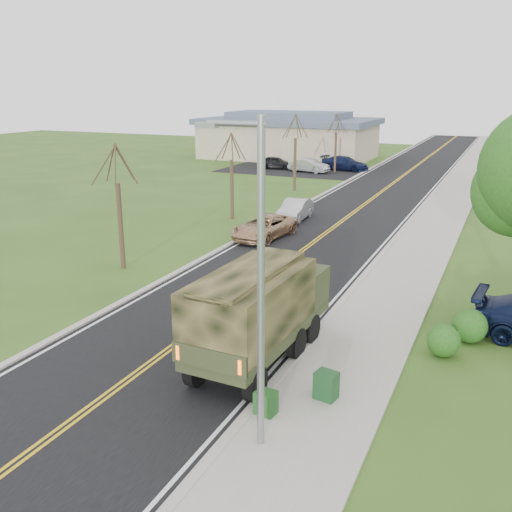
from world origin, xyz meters
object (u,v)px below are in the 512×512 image
Objects in this scene: utility_box_near at (326,385)px; utility_box_far at (266,402)px; military_truck at (259,307)px; sedan_silver at (295,210)px; suv_champagne at (264,227)px.

utility_box_near is 1.23× the size of utility_box_far.
military_truck is 1.62× the size of sedan_silver.
utility_box_far is (7.60, -17.41, -0.25)m from suv_champagne.
military_truck is at bearing -60.36° from suv_champagne.
sedan_silver is at bearing 114.86° from utility_box_far.
suv_champagne is at bearing 115.27° from military_truck.
military_truck is 8.39× the size of utility_box_near.
suv_champagne is 5.22m from sedan_silver.
utility_box_far is (7.60, -22.63, -0.26)m from sedan_silver.
military_truck is 10.32× the size of utility_box_far.
sedan_silver is 22.98m from utility_box_near.
military_truck is 3.58m from utility_box_far.
utility_box_far is at bearing -60.42° from military_truck.
military_truck is at bearing 123.45° from utility_box_far.
military_truck is at bearing -75.99° from sedan_silver.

